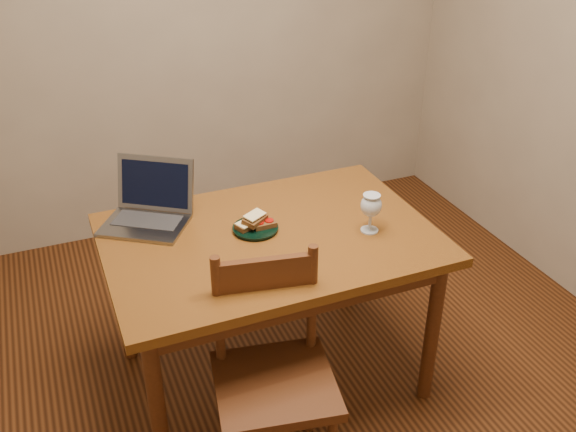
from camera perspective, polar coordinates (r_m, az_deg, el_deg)
name	(u,v)px	position (r m, az deg, el deg)	size (l,w,h in m)	color
floor	(301,378)	(3.00, 1.17, -14.24)	(3.20, 3.20, 0.02)	black
back_wall	(189,12)	(3.77, -8.82, 17.52)	(3.20, 0.02, 2.60)	gray
table	(270,253)	(2.60, -1.62, -3.30)	(1.30, 0.90, 0.74)	#4A220C
chair	(273,368)	(2.32, -1.30, -13.37)	(0.49, 0.47, 0.45)	#411F0D
plate	(255,229)	(2.59, -2.91, -1.13)	(0.19, 0.19, 0.02)	black
sandwich_cheese	(247,224)	(2.58, -3.64, -0.74)	(0.09, 0.05, 0.03)	#381E0C
sandwich_tomato	(264,223)	(2.58, -2.11, -0.65)	(0.09, 0.05, 0.03)	#381E0C
sandwich_top	(255,218)	(2.57, -2.97, -0.22)	(0.10, 0.06, 0.03)	#381E0C
milk_glass	(371,213)	(2.57, 7.36, 0.28)	(0.09, 0.09, 0.17)	white
laptop	(150,205)	(2.70, -12.20, 0.93)	(0.44, 0.43, 0.24)	slate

